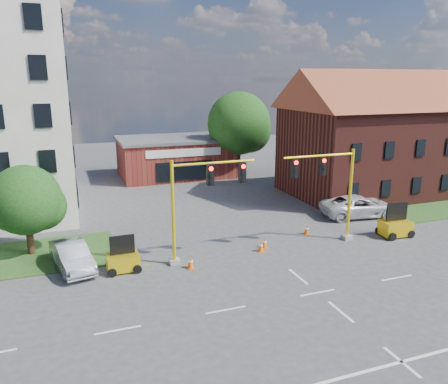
{
  "coord_description": "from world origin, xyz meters",
  "views": [
    {
      "loc": [
        -11.45,
        -17.38,
        10.54
      ],
      "look_at": [
        -1.44,
        10.0,
        3.01
      ],
      "focal_mm": 35.0,
      "sensor_mm": 36.0,
      "label": 1
    }
  ],
  "objects_px": {
    "trailer_west": "(123,260)",
    "trailer_east": "(395,226)",
    "signal_mast_east": "(329,185)",
    "signal_mast_west": "(200,197)",
    "pickup_white": "(359,206)"
  },
  "relations": [
    {
      "from": "signal_mast_west",
      "to": "trailer_east",
      "type": "distance_m",
      "value": 14.23
    },
    {
      "from": "pickup_white",
      "to": "signal_mast_west",
      "type": "bearing_deg",
      "value": 114.29
    },
    {
      "from": "signal_mast_west",
      "to": "pickup_white",
      "type": "xyz_separation_m",
      "value": [
        14.31,
        4.04,
        -3.08
      ]
    },
    {
      "from": "signal_mast_west",
      "to": "pickup_white",
      "type": "distance_m",
      "value": 15.19
    },
    {
      "from": "signal_mast_east",
      "to": "trailer_west",
      "type": "relative_size",
      "value": 3.06
    },
    {
      "from": "signal_mast_east",
      "to": "trailer_east",
      "type": "height_order",
      "value": "signal_mast_east"
    },
    {
      "from": "signal_mast_east",
      "to": "pickup_white",
      "type": "bearing_deg",
      "value": 35.84
    },
    {
      "from": "trailer_west",
      "to": "trailer_east",
      "type": "height_order",
      "value": "trailer_east"
    },
    {
      "from": "trailer_west",
      "to": "trailer_east",
      "type": "bearing_deg",
      "value": -2.94
    },
    {
      "from": "signal_mast_west",
      "to": "pickup_white",
      "type": "bearing_deg",
      "value": 15.78
    },
    {
      "from": "trailer_west",
      "to": "pickup_white",
      "type": "distance_m",
      "value": 19.32
    },
    {
      "from": "signal_mast_west",
      "to": "trailer_east",
      "type": "height_order",
      "value": "signal_mast_west"
    },
    {
      "from": "trailer_east",
      "to": "pickup_white",
      "type": "xyz_separation_m",
      "value": [
        0.46,
        4.64,
        0.12
      ]
    },
    {
      "from": "trailer_east",
      "to": "signal_mast_west",
      "type": "bearing_deg",
      "value": -176.9
    },
    {
      "from": "signal_mast_east",
      "to": "signal_mast_west",
      "type": "bearing_deg",
      "value": 180.0
    }
  ]
}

